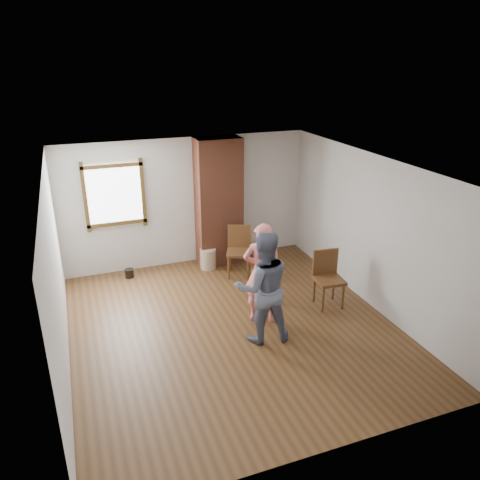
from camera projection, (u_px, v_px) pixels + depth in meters
name	position (u px, v px, depth m)	size (l,w,h in m)	color
ground	(233.00, 327.00, 7.54)	(5.50, 5.50, 0.00)	brown
room_shell	(216.00, 210.00, 7.37)	(5.04, 5.52, 2.62)	silver
brick_chimney	(219.00, 202.00, 9.42)	(0.90, 0.50, 2.60)	#954F35
stoneware_crock	(208.00, 259.00, 9.52)	(0.33, 0.33, 0.42)	tan
dark_pot	(129.00, 273.00, 9.17)	(0.17, 0.17, 0.17)	black
dining_chair_left	(239.00, 248.00, 9.16)	(0.60, 0.60, 0.98)	brown
dining_chair_right	(328.00, 275.00, 8.05)	(0.50, 0.50, 0.98)	brown
side_table	(262.00, 280.00, 8.21)	(0.40, 0.40, 0.60)	brown
cake_plate	(263.00, 269.00, 8.13)	(0.18, 0.18, 0.01)	white
cake_slice	(263.00, 268.00, 8.12)	(0.08, 0.07, 0.06)	white
man	(263.00, 287.00, 6.92)	(0.85, 0.67, 1.76)	#151E3B
person_pink	(262.00, 273.00, 7.43)	(0.62, 0.41, 1.70)	#DD736E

